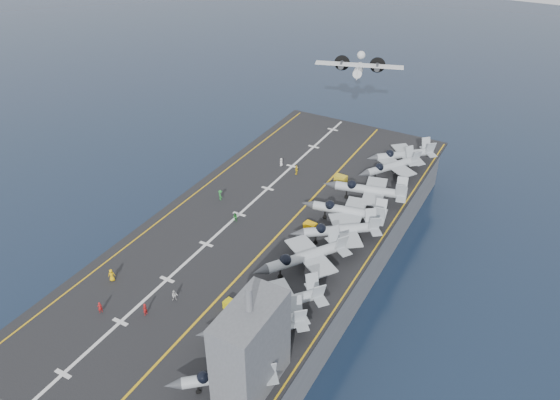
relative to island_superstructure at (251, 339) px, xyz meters
The scene contains 29 objects.
ground 38.02m from the island_superstructure, 116.57° to the left, with size 500.00×500.00×0.00m, color #142135.
hull 35.94m from the island_superstructure, 116.57° to the left, with size 36.00×90.00×10.00m, color #56595E.
flight_deck 34.41m from the island_superstructure, 116.57° to the left, with size 38.00×92.00×0.40m, color black.
foul_line 33.17m from the island_superstructure, 111.80° to the left, with size 0.35×90.00×0.02m, color gold.
landing_centerline 37.38m from the island_superstructure, 124.99° to the left, with size 0.50×90.00×0.02m, color silver.
deck_edge_port 44.50m from the island_superstructure, 136.85° to the left, with size 0.25×90.00×0.02m, color gold.
deck_edge_stbd 31.12m from the island_superstructure, 83.35° to the left, with size 0.25×90.00×0.02m, color gold.
island_superstructure is the anchor object (origin of this frame).
fighter_jet_0 5.94m from the island_superstructure, 137.45° to the right, with size 15.57×15.08×4.53m, color gray, non-canonical shape.
fighter_jet_1 8.92m from the island_superstructure, 114.68° to the left, with size 17.02×16.70×4.97m, color #8E959C, non-canonical shape.
fighter_jet_2 12.71m from the island_superstructure, 102.86° to the left, with size 16.82×17.35×5.05m, color #939BA3, non-canonical shape.
fighter_jet_3 22.94m from the island_superstructure, 100.27° to the left, with size 17.21×18.57×5.37m, color #9299A1, non-canonical shape.
fighter_jet_4 31.66m from the island_superstructure, 94.18° to the left, with size 17.49×16.58×5.06m, color #8C939C, non-canonical shape.
fighter_jet_5 37.30m from the island_superstructure, 95.06° to the left, with size 16.18×12.29×5.08m, color #8E959C, non-canonical shape.
fighter_jet_6 45.31m from the island_superstructure, 93.17° to the left, with size 16.96×13.19×5.24m, color #A1ABB1, non-canonical shape.
fighter_jet_7 56.12m from the island_superstructure, 92.15° to the left, with size 15.44×16.79×4.85m, color #8F979F, non-canonical shape.
fighter_jet_8 61.87m from the island_superstructure, 91.44° to the left, with size 16.89×16.56×4.93m, color #9FA6AE, non-canonical shape.
tow_cart_a 14.87m from the island_superstructure, 134.13° to the left, with size 2.25×1.62×1.25m, color #C8B609, non-canonical shape.
tow_cart_b 33.68m from the island_superstructure, 104.10° to the left, with size 2.27×1.65×1.25m, color #F2AE08, non-canonical shape.
tow_cart_c 50.47m from the island_superstructure, 101.41° to the left, with size 2.37×1.64×1.36m, color gold, non-canonical shape.
crew_0 29.34m from the island_superstructure, 168.03° to the left, with size 1.47×1.38×2.04m, color #F1B509.
crew_1 25.53m from the island_superstructure, behind, with size 1.10×1.29×1.81m, color #B21919.
crew_2 35.12m from the island_superstructure, 126.24° to the left, with size 1.12×0.85×1.69m, color #247B2D.
crew_3 42.44m from the island_superstructure, 129.37° to the left, with size 1.42×1.37×1.98m, color #217D2F.
crew_4 51.55m from the island_superstructure, 111.58° to the left, with size 1.41×1.35×1.97m, color yellow.
crew_5 54.63m from the island_superstructure, 115.15° to the left, with size 0.90×1.17×1.74m, color white.
crew_6 20.21m from the island_superstructure, behind, with size 0.80×1.18×1.95m, color #B21919.
crew_7 19.68m from the island_superstructure, 157.68° to the left, with size 1.29×1.17×1.79m, color silver.
transport_plane 82.91m from the island_superstructure, 103.77° to the left, with size 23.58×19.43×4.80m, color silver, non-canonical shape.
Camera 1 is at (38.91, -66.38, 64.06)m, focal length 35.00 mm.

